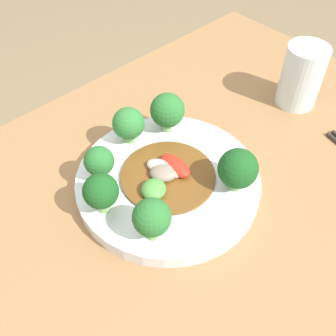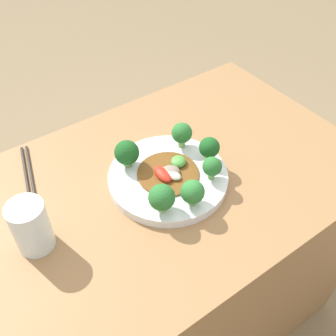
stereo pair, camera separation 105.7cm
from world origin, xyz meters
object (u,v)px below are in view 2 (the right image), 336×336
broccoli_south (192,192)px  chopsticks (28,175)px  broccoli_northwest (127,153)px  drinking_glass (30,225)px  broccoli_southwest (162,198)px  broccoli_southeast (212,167)px  stirfry_center (169,172)px  broccoli_east (209,148)px  plate (168,177)px  broccoli_northeast (182,133)px

broccoli_south → chopsticks: (-0.26, 0.31, -0.05)m
broccoli_northwest → drinking_glass: size_ratio=0.59×
broccoli_northwest → drinking_glass: 0.27m
broccoli_south → broccoli_southwest: size_ratio=0.90×
broccoli_southeast → stirfry_center: (-0.07, 0.07, -0.03)m
chopsticks → broccoli_northwest: bearing=-32.0°
broccoli_northwest → broccoli_south: bearing=-74.8°
broccoli_east → chopsticks: bearing=148.7°
stirfry_center → broccoli_south: bearing=-97.3°
broccoli_east → broccoli_southwest: broccoli_southwest is taller
broccoli_southwest → chopsticks: broccoli_southwest is taller
plate → stirfry_center: size_ratio=1.95×
plate → stirfry_center: (0.00, -0.00, 0.02)m
broccoli_southeast → broccoli_southwest: size_ratio=0.85×
stirfry_center → drinking_glass: 0.33m
broccoli_northeast → broccoli_south: size_ratio=1.08×
stirfry_center → broccoli_southeast: bearing=-42.7°
plate → broccoli_southwest: size_ratio=4.08×
broccoli_southwest → stirfry_center: bearing=46.0°
broccoli_northwest → broccoli_southwest: bearing=-94.7°
broccoli_south → drinking_glass: size_ratio=0.54×
plate → broccoli_northeast: bearing=35.8°
broccoli_east → broccoli_south: bearing=-144.1°
broccoli_south → broccoli_northeast: bearing=59.7°
stirfry_center → chopsticks: size_ratio=0.69×
broccoli_southwest → chopsticks: bearing=123.5°
broccoli_south → stirfry_center: 0.11m
broccoli_southwest → stirfry_center: broccoli_southwest is taller
broccoli_southwest → drinking_glass: size_ratio=0.60×
plate → broccoli_southeast: bearing=-42.2°
plate → broccoli_northeast: (0.09, 0.06, 0.05)m
broccoli_northwest → broccoli_northeast: 0.15m
drinking_glass → chopsticks: (0.06, 0.20, -0.05)m
plate → broccoli_northeast: broccoli_northeast is taller
plate → broccoli_northwest: broccoli_northwest is taller
plate → broccoli_south: broccoli_south is taller
drinking_glass → chopsticks: 0.21m
broccoli_east → broccoli_northeast: bearing=105.1°
broccoli_northeast → drinking_glass: size_ratio=0.58×
plate → broccoli_northwest: 0.11m
broccoli_northwest → stirfry_center: broccoli_northwest is taller
drinking_glass → stirfry_center: bearing=-2.6°
plate → chopsticks: plate is taller
drinking_glass → chopsticks: drinking_glass is taller
plate → broccoli_southwest: (-0.07, -0.08, 0.05)m
broccoli_northeast → chopsticks: broccoli_northeast is taller
plate → broccoli_southeast: broccoli_southeast is taller
broccoli_northwest → broccoli_south: (0.05, -0.18, -0.00)m
broccoli_east → drinking_glass: (-0.43, 0.03, -0.00)m
drinking_glass → broccoli_south: bearing=-20.4°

